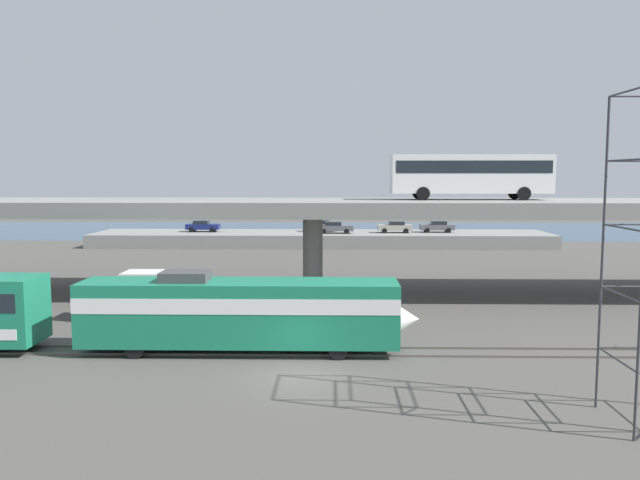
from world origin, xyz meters
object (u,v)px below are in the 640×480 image
(transit_bus_on_overpass, at_px, (471,173))
(service_truck_west, at_px, (147,294))
(parked_car_3, at_px, (335,227))
(parked_car_4, at_px, (437,226))
(parked_car_0, at_px, (395,227))
(train_locomotive, at_px, (255,310))
(parked_car_2, at_px, (203,226))
(parked_car_1, at_px, (321,226))

(transit_bus_on_overpass, height_order, service_truck_west, transit_bus_on_overpass)
(transit_bus_on_overpass, height_order, parked_car_3, transit_bus_on_overpass)
(transit_bus_on_overpass, distance_m, parked_car_4, 35.35)
(service_truck_west, xyz_separation_m, parked_car_0, (19.72, 43.27, 0.82))
(train_locomotive, bearing_deg, parked_car_3, 85.20)
(parked_car_0, height_order, parked_car_4, same)
(parked_car_2, relative_size, parked_car_4, 0.99)
(train_locomotive, distance_m, parked_car_4, 54.26)
(transit_bus_on_overpass, height_order, parked_car_1, transit_bus_on_overpass)
(transit_bus_on_overpass, xyz_separation_m, parked_car_3, (-10.21, 32.85, -6.82))
(parked_car_2, bearing_deg, parked_car_3, -6.28)
(service_truck_west, distance_m, parked_car_1, 46.18)
(parked_car_1, bearing_deg, service_truck_west, 77.37)
(transit_bus_on_overpass, bearing_deg, parked_car_0, 94.02)
(parked_car_0, relative_size, parked_car_1, 1.03)
(parked_car_0, distance_m, parked_car_3, 7.89)
(train_locomotive, xyz_separation_m, parked_car_2, (-13.28, 51.56, 0.27))
(parked_car_0, relative_size, parked_car_3, 0.95)
(parked_car_3, relative_size, parked_car_4, 1.06)
(parked_car_2, distance_m, parked_car_4, 30.86)
(parked_car_1, relative_size, parked_car_3, 0.92)
(service_truck_west, distance_m, parked_car_0, 47.56)
(transit_bus_on_overpass, relative_size, service_truck_west, 1.76)
(transit_bus_on_overpass, distance_m, parked_car_3, 35.07)
(transit_bus_on_overpass, distance_m, parked_car_1, 38.19)
(service_truck_west, xyz_separation_m, parked_car_1, (10.10, 45.05, 0.82))
(parked_car_2, bearing_deg, transit_bus_on_overpass, -51.50)
(parked_car_1, height_order, parked_car_2, same)
(train_locomotive, relative_size, parked_car_1, 3.99)
(service_truck_west, relative_size, parked_car_1, 1.57)
(service_truck_west, bearing_deg, parked_car_1, -102.63)
(service_truck_west, bearing_deg, parked_car_3, -105.70)
(transit_bus_on_overpass, relative_size, parked_car_3, 2.56)
(train_locomotive, height_order, parked_car_4, train_locomotive)
(train_locomotive, xyz_separation_m, service_truck_west, (-7.72, 7.34, -0.55))
(transit_bus_on_overpass, height_order, parked_car_4, transit_bus_on_overpass)
(train_locomotive, bearing_deg, parked_car_1, 87.40)
(service_truck_west, bearing_deg, parked_car_4, -119.90)
(service_truck_west, height_order, parked_car_3, parked_car_3)
(parked_car_2, bearing_deg, parked_car_0, -2.15)
(transit_bus_on_overpass, bearing_deg, parked_car_2, 128.50)
(parked_car_2, bearing_deg, parked_car_4, -0.42)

